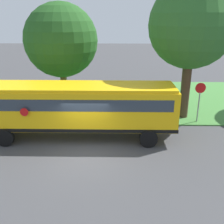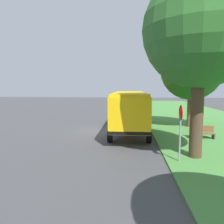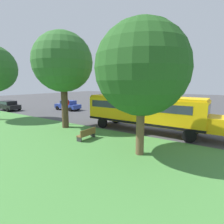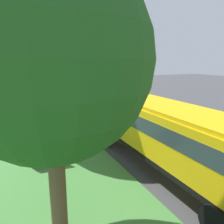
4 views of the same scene
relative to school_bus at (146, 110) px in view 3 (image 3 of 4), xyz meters
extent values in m
plane|color=#424244|center=(2.24, 0.57, -1.92)|extent=(120.00, 120.00, 0.00)
cube|color=#47843D|center=(-7.76, 0.57, -1.88)|extent=(12.00, 80.00, 0.08)
cube|color=yellow|center=(0.00, 0.29, -0.02)|extent=(2.50, 10.50, 2.20)
cube|color=yellow|center=(0.00, -5.91, -0.57)|extent=(2.20, 1.90, 1.10)
cube|color=yellow|center=(0.00, 0.29, 1.16)|extent=(2.35, 10.29, 0.16)
cube|color=black|center=(0.00, 0.29, -1.00)|extent=(2.54, 10.54, 0.20)
cube|color=#2D3842|center=(0.00, 0.59, 0.44)|extent=(2.53, 9.24, 0.64)
cube|color=#2D3842|center=(0.00, -4.91, 0.44)|extent=(2.25, 0.12, 0.80)
cylinder|color=red|center=(1.43, -2.60, 0.13)|extent=(0.03, 0.44, 0.44)
cylinder|color=black|center=(1.25, -3.91, -1.42)|extent=(0.30, 1.00, 1.00)
cylinder|color=black|center=(-1.25, -3.91, -1.42)|extent=(0.30, 1.00, 1.00)
cylinder|color=black|center=(1.25, 3.96, -1.42)|extent=(0.30, 1.00, 1.00)
cylinder|color=black|center=(-1.25, 3.96, -1.42)|extent=(0.30, 1.00, 1.00)
cube|color=#283D93|center=(5.04, 15.68, -1.28)|extent=(1.80, 4.40, 0.64)
cube|color=#283D93|center=(5.04, 15.53, -0.66)|extent=(1.60, 2.20, 0.60)
cube|color=#2D3842|center=(5.04, 15.53, -0.64)|extent=(1.62, 2.02, 0.45)
cylinder|color=black|center=(4.14, 17.17, -1.60)|extent=(0.22, 0.64, 0.64)
cylinder|color=black|center=(5.94, 17.17, -1.60)|extent=(0.22, 0.64, 0.64)
cylinder|color=black|center=(4.14, 14.18, -1.60)|extent=(0.22, 0.64, 0.64)
cylinder|color=black|center=(5.94, 14.18, -1.60)|extent=(0.22, 0.64, 0.64)
cube|color=black|center=(-0.56, 23.25, -1.28)|extent=(1.80, 4.40, 0.64)
cube|color=black|center=(-0.56, 23.10, -0.66)|extent=(1.60, 2.20, 0.60)
cube|color=#2D3842|center=(-0.56, 23.10, -0.64)|extent=(1.62, 2.02, 0.45)
cylinder|color=black|center=(0.34, 24.75, -1.60)|extent=(0.22, 0.64, 0.64)
cylinder|color=black|center=(-1.46, 21.76, -1.60)|extent=(0.22, 0.64, 0.64)
cylinder|color=black|center=(0.34, 21.76, -1.60)|extent=(0.22, 0.64, 0.64)
cylinder|color=brown|center=(-5.35, -1.83, -0.36)|extent=(0.48, 0.48, 3.13)
sphere|color=#23561E|center=(-5.35, -1.83, 3.20)|extent=(5.33, 5.33, 5.33)
sphere|color=#23561E|center=(-5.51, -2.20, 3.16)|extent=(3.50, 3.50, 3.50)
cylinder|color=#4C3826|center=(-3.30, 6.93, 0.17)|extent=(0.62, 0.62, 4.18)
sphere|color=#2D6628|center=(-3.30, 6.93, 4.32)|extent=(5.49, 5.49, 5.49)
sphere|color=#2D6628|center=(-3.13, 7.14, 4.19)|extent=(3.99, 3.99, 3.99)
cylinder|color=gray|center=(-2.36, 7.65, -0.87)|extent=(0.08, 0.08, 2.10)
cylinder|color=red|center=(-2.36, 7.65, 0.48)|extent=(0.03, 0.68, 0.68)
cube|color=brown|center=(-4.98, 2.77, -1.47)|extent=(1.62, 0.57, 0.08)
cube|color=brown|center=(-4.99, 2.55, -1.22)|extent=(1.60, 0.13, 0.44)
cube|color=#333333|center=(-4.24, 2.73, -1.70)|extent=(0.10, 0.45, 0.45)
cube|color=#333333|center=(-5.72, 2.80, -1.70)|extent=(0.10, 0.45, 0.45)
camera|label=1|loc=(14.16, 2.22, 4.81)|focal=42.00mm
camera|label=2|loc=(0.03, 17.87, 1.63)|focal=35.00mm
camera|label=3|loc=(-14.64, -5.95, 2.37)|focal=28.00mm
camera|label=4|loc=(-6.29, -7.65, 3.17)|focal=35.00mm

